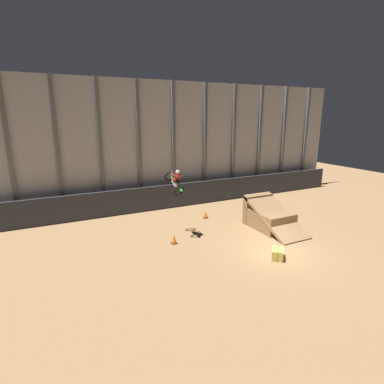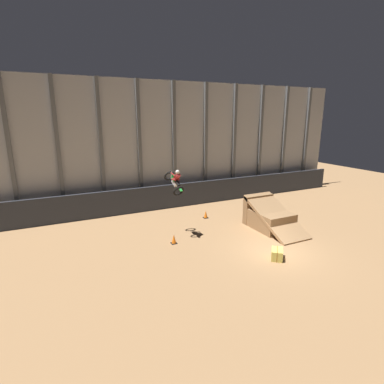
% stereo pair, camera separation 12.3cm
% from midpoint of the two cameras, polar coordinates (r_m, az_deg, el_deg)
% --- Properties ---
extents(ground_plane, '(60.00, 60.00, 0.00)m').
position_cam_midpoint_polar(ground_plane, '(18.40, 15.82, -10.87)').
color(ground_plane, '#9E754C').
extents(arena_back_wall, '(32.00, 0.40, 10.48)m').
position_cam_midpoint_polar(arena_back_wall, '(26.69, -0.36, 9.12)').
color(arena_back_wall, '#ADB2B7').
rests_on(arena_back_wall, ground_plane).
extents(lower_barrier, '(31.36, 0.20, 2.03)m').
position_cam_midpoint_polar(lower_barrier, '(26.40, 0.72, -0.26)').
color(lower_barrier, '#2D333D').
rests_on(lower_barrier, ground_plane).
extents(dirt_ramp, '(2.33, 4.44, 2.25)m').
position_cam_midpoint_polar(dirt_ramp, '(21.81, 14.43, -4.58)').
color(dirt_ramp, '#966F48').
rests_on(dirt_ramp, ground_plane).
extents(rider_bike_solo, '(0.91, 1.85, 1.70)m').
position_cam_midpoint_polar(rider_bike_solo, '(18.74, -3.09, 2.14)').
color(rider_bike_solo, black).
extents(traffic_cone_near_ramp, '(0.36, 0.36, 0.58)m').
position_cam_midpoint_polar(traffic_cone_near_ramp, '(23.15, 2.78, -4.29)').
color(traffic_cone_near_ramp, black).
rests_on(traffic_cone_near_ramp, ground_plane).
extents(traffic_cone_arena_edge, '(0.36, 0.36, 0.58)m').
position_cam_midpoint_polar(traffic_cone_arena_edge, '(18.70, -3.28, -8.96)').
color(traffic_cone_arena_edge, black).
rests_on(traffic_cone_arena_edge, ground_plane).
extents(hay_bale_trackside, '(1.04, 1.07, 0.57)m').
position_cam_midpoint_polar(hay_bale_trackside, '(17.46, 16.09, -11.31)').
color(hay_bale_trackside, '#CCB751').
rests_on(hay_bale_trackside, ground_plane).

